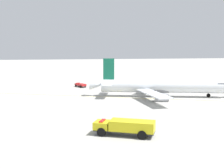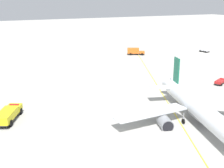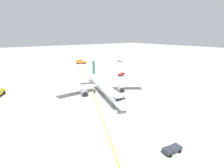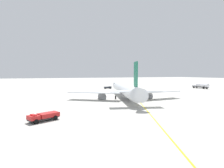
{
  "view_description": "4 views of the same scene",
  "coord_description": "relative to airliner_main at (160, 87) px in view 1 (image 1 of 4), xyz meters",
  "views": [
    {
      "loc": [
        -25.93,
        -76.92,
        13.74
      ],
      "look_at": [
        -11.73,
        -10.7,
        5.5
      ],
      "focal_mm": 46.77,
      "sensor_mm": 36.0,
      "label": 1
    },
    {
      "loc": [
        46.35,
        -39.02,
        24.86
      ],
      "look_at": [
        -11.73,
        -10.7,
        5.82
      ],
      "focal_mm": 47.33,
      "sensor_mm": 36.0,
      "label": 2
    },
    {
      "loc": [
        60.87,
        -35.85,
        22.72
      ],
      "look_at": [
        7.97,
        3.26,
        4.23
      ],
      "focal_mm": 28.61,
      "sensor_mm": 36.0,
      "label": 3
    },
    {
      "loc": [
        -48.3,
        28.36,
        8.02
      ],
      "look_at": [
        6.62,
        4.99,
        4.69
      ],
      "focal_mm": 29.64,
      "sensor_mm": 36.0,
      "label": 4
    }
  ],
  "objects": [
    {
      "name": "ground_plane",
      "position": [
        -4.84,
        -1.18,
        -2.79
      ],
      "size": [
        600.0,
        600.0,
        0.0
      ],
      "primitive_type": "plane",
      "color": "#ADAAA3"
    },
    {
      "name": "ops_pickup_truck",
      "position": [
        -20.08,
        25.7,
        -1.98
      ],
      "size": [
        3.88,
        5.43,
        1.41
      ],
      "rotation": [
        0.0,
        0.0,
        2.01
      ],
      "color": "#232326",
      "rests_on": "ground_plane"
    },
    {
      "name": "fire_tender_truck",
      "position": [
        -19.25,
        -34.58,
        -1.25
      ],
      "size": [
        9.89,
        6.91,
        2.5
      ],
      "rotation": [
        0.0,
        0.0,
        2.68
      ],
      "color": "#232326",
      "rests_on": "ground_plane"
    },
    {
      "name": "taxiway_centreline",
      "position": [
        -3.99,
        -2.4,
        -2.78
      ],
      "size": [
        160.33,
        72.51,
        0.01
      ],
      "rotation": [
        0.0,
        0.0,
        5.86
      ],
      "color": "yellow",
      "rests_on": "ground_plane"
    },
    {
      "name": "airliner_main",
      "position": [
        0.0,
        0.0,
        0.0
      ],
      "size": [
        40.07,
        34.64,
        11.38
      ],
      "rotation": [
        0.0,
        0.0,
        5.99
      ],
      "color": "silver",
      "rests_on": "ground_plane"
    }
  ]
}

